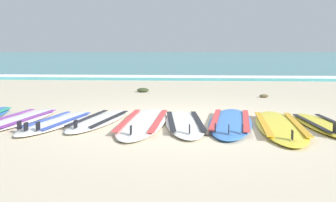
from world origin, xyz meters
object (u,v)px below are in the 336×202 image
surfboard_3 (99,120)px  surfboard_1 (18,120)px  surfboard_4 (143,122)px  surfboard_7 (280,126)px  surfboard_5 (184,123)px  surfboard_8 (323,125)px  surfboard_2 (57,122)px  surfboard_6 (230,122)px

surfboard_3 → surfboard_1: bearing=-178.1°
surfboard_3 → surfboard_4: bearing=-8.4°
surfboard_4 → surfboard_7: 1.96m
surfboard_5 → surfboard_8: same height
surfboard_3 → surfboard_2: bearing=-160.7°
surfboard_6 → surfboard_3: bearing=-179.8°
surfboard_1 → surfboard_4: bearing=-1.8°
surfboard_8 → surfboard_7: bearing=-171.7°
surfboard_1 → surfboard_5: (2.54, -0.08, -0.00)m
surfboard_6 → surfboard_7: same height
surfboard_4 → surfboard_5: bearing=-1.9°
surfboard_2 → surfboard_4: bearing=4.6°
surfboard_1 → surfboard_8: bearing=-1.5°
surfboard_2 → surfboard_6: 2.57m
surfboard_5 → surfboard_3: bearing=174.6°
surfboard_3 → surfboard_6: (1.98, 0.01, 0.00)m
surfboard_2 → surfboard_7: size_ratio=0.79×
surfboard_2 → surfboard_3: (0.58, 0.20, -0.00)m
surfboard_2 → surfboard_6: bearing=4.7°
surfboard_5 → surfboard_6: (0.68, 0.13, 0.00)m
surfboard_4 → surfboard_6: same height
surfboard_3 → surfboard_4: 0.69m
surfboard_4 → surfboard_5: same height
surfboard_4 → surfboard_8: size_ratio=1.29×
surfboard_3 → surfboard_4: size_ratio=0.79×
surfboard_6 → surfboard_7: (0.67, -0.25, -0.00)m
surfboard_6 → surfboard_7: 0.72m
surfboard_2 → surfboard_5: same height
surfboard_6 → surfboard_8: same height
surfboard_6 → surfboard_1: bearing=-179.2°
surfboard_1 → surfboard_6: size_ratio=0.88×
surfboard_2 → surfboard_8: size_ratio=1.03×
surfboard_4 → surfboard_6: (1.29, 0.11, 0.00)m
surfboard_3 → surfboard_8: (3.27, -0.16, 0.00)m
surfboard_1 → surfboard_6: (3.22, 0.05, 0.00)m
surfboard_2 → surfboard_4: 1.27m
surfboard_3 → surfboard_5: 1.30m
surfboard_5 → surfboard_6: 0.69m
surfboard_1 → surfboard_7: 3.89m
surfboard_2 → surfboard_6: same height
surfboard_6 → surfboard_7: size_ratio=0.99×
surfboard_6 → surfboard_4: bearing=-175.2°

